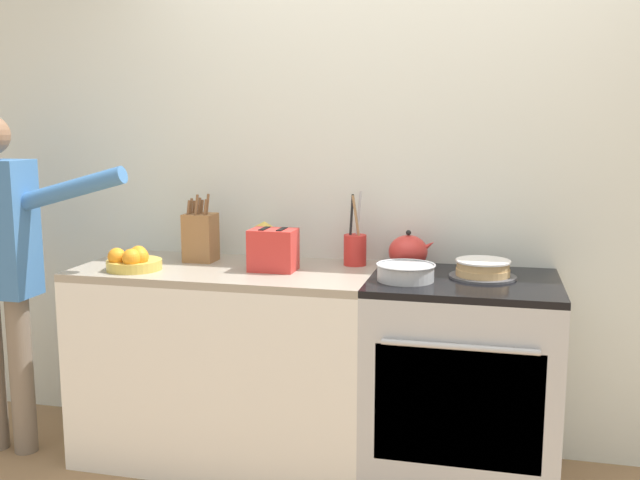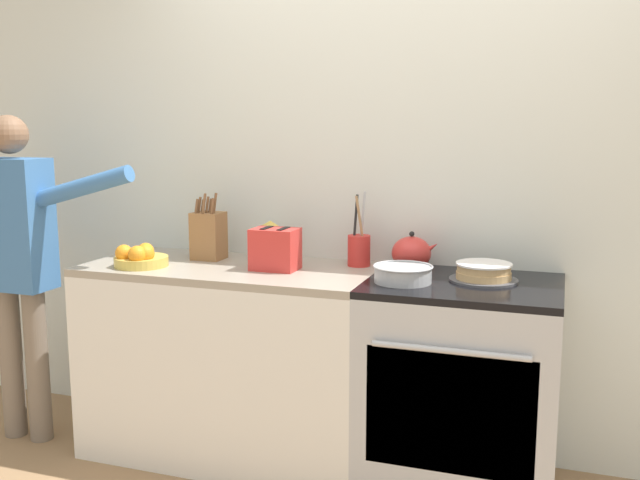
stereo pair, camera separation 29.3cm
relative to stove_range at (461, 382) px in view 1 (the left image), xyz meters
The scene contains 12 objects.
wall_back 0.97m from the stove_range, 134.40° to the left, with size 8.00×0.04×2.60m.
counter_cabinet 1.08m from the stove_range, behind, with size 1.36×0.65×0.92m.
stove_range is the anchor object (origin of this frame).
layer_cake 0.50m from the stove_range, 33.95° to the left, with size 0.29×0.29×0.08m.
tea_kettle 0.62m from the stove_range, 144.21° to the left, with size 0.22×0.18×0.18m.
mixing_bowl 0.56m from the stove_range, 160.46° to the right, with size 0.25×0.25×0.07m.
knife_block 1.38m from the stove_range, behind, with size 0.14×0.13×0.33m.
utensil_crock 0.77m from the stove_range, 159.11° to the left, with size 0.11×0.11×0.35m.
fruit_bowl 1.55m from the stove_range, behind, with size 0.25×0.25×0.11m.
toaster 1.01m from the stove_range, behind, with size 0.22×0.15×0.19m.
milk_carton 1.11m from the stove_range, 169.36° to the left, with size 0.07×0.07×0.19m.
person_baker 2.19m from the stove_range, behind, with size 0.92×0.20×1.61m.
Camera 1 is at (0.44, -2.70, 1.57)m, focal length 40.00 mm.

